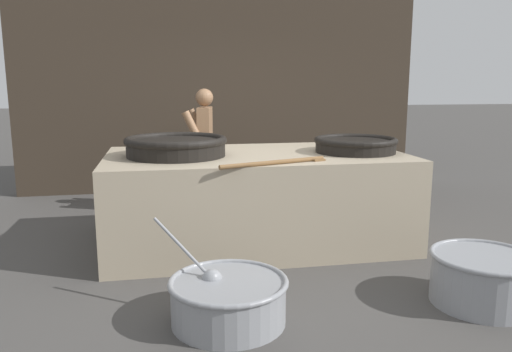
{
  "coord_description": "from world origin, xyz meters",
  "views": [
    {
      "loc": [
        -0.95,
        -4.99,
        1.66
      ],
      "look_at": [
        0.0,
        0.0,
        0.71
      ],
      "focal_mm": 35.0,
      "sensor_mm": 36.0,
      "label": 1
    }
  ],
  "objects_px": {
    "giant_wok_far": "(355,144)",
    "prep_bowl_vegetables": "(228,298)",
    "cook": "(205,147)",
    "prep_bowl_meat": "(483,276)",
    "giant_wok_near": "(176,146)"
  },
  "relations": [
    {
      "from": "giant_wok_near",
      "to": "giant_wok_far",
      "type": "height_order",
      "value": "giant_wok_near"
    },
    {
      "from": "giant_wok_near",
      "to": "prep_bowl_vegetables",
      "type": "height_order",
      "value": "giant_wok_near"
    },
    {
      "from": "giant_wok_far",
      "to": "prep_bowl_meat",
      "type": "relative_size",
      "value": 1.08
    },
    {
      "from": "giant_wok_near",
      "to": "prep_bowl_vegetables",
      "type": "distance_m",
      "value": 1.94
    },
    {
      "from": "giant_wok_far",
      "to": "prep_bowl_vegetables",
      "type": "bearing_deg",
      "value": -133.74
    },
    {
      "from": "giant_wok_far",
      "to": "cook",
      "type": "xyz_separation_m",
      "value": [
        -1.45,
        1.44,
        -0.17
      ]
    },
    {
      "from": "prep_bowl_meat",
      "to": "cook",
      "type": "bearing_deg",
      "value": 120.13
    },
    {
      "from": "prep_bowl_meat",
      "to": "giant_wok_near",
      "type": "bearing_deg",
      "value": 141.44
    },
    {
      "from": "giant_wok_far",
      "to": "giant_wok_near",
      "type": "bearing_deg",
      "value": 177.84
    },
    {
      "from": "giant_wok_far",
      "to": "prep_bowl_vegetables",
      "type": "distance_m",
      "value": 2.42
    },
    {
      "from": "giant_wok_near",
      "to": "cook",
      "type": "bearing_deg",
      "value": 73.78
    },
    {
      "from": "giant_wok_far",
      "to": "cook",
      "type": "relative_size",
      "value": 0.54
    },
    {
      "from": "giant_wok_far",
      "to": "prep_bowl_meat",
      "type": "height_order",
      "value": "giant_wok_far"
    },
    {
      "from": "giant_wok_near",
      "to": "prep_bowl_vegetables",
      "type": "xyz_separation_m",
      "value": [
        0.28,
        -1.71,
        -0.87
      ]
    },
    {
      "from": "giant_wok_far",
      "to": "prep_bowl_meat",
      "type": "bearing_deg",
      "value": -77.61
    }
  ]
}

